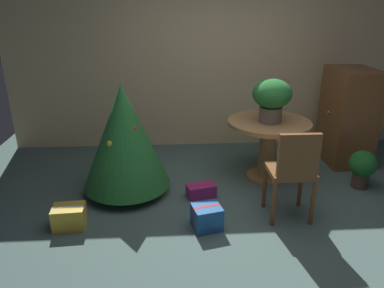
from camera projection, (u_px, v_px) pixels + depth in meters
The scene contains 11 objects.
ground_plane at pixel (244, 222), 3.54m from camera, with size 6.60×6.60×0.00m, color #4C6660.
back_wall_panel at pixel (219, 57), 5.11m from camera, with size 6.00×0.10×2.60m, color beige.
round_dining_table at pixel (268, 137), 4.27m from camera, with size 0.97×0.97×0.73m.
flower_vase at pixel (272, 97), 4.05m from camera, with size 0.44×0.44×0.50m.
wooden_chair_near at pixel (293, 170), 3.41m from camera, with size 0.42×0.39×0.94m.
holiday_tree at pixel (124, 137), 3.88m from camera, with size 0.97×0.97×1.24m.
gift_box_blue at pixel (207, 217), 3.42m from camera, with size 0.31×0.30×0.23m.
gift_box_gold at pixel (69, 217), 3.43m from camera, with size 0.31×0.24×0.22m.
gift_box_purple at pixel (201, 191), 3.98m from camera, with size 0.34×0.24×0.15m.
wooden_cabinet at pixel (348, 116), 4.73m from camera, with size 0.54×0.73×1.25m.
potted_plant at pixel (362, 167), 4.13m from camera, with size 0.31×0.31×0.45m.
Camera 1 is at (-0.69, -2.98, 2.00)m, focal length 33.60 mm.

